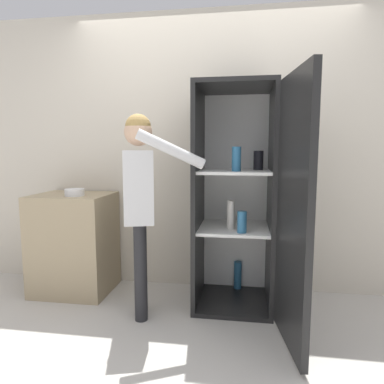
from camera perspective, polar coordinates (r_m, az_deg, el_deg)
name	(u,v)px	position (r m, az deg, el deg)	size (l,w,h in m)	color
ground_plane	(197,339)	(2.59, 0.80, -23.24)	(12.00, 12.00, 0.00)	beige
wall_back	(212,153)	(3.21, 3.28, 6.50)	(7.00, 0.06, 2.55)	beige
refrigerator	(245,200)	(2.76, 8.90, -1.35)	(0.78, 1.27, 1.82)	black
person	(140,189)	(2.63, -8.60, 0.51)	(0.68, 0.49, 1.57)	#262628
counter	(74,243)	(3.36, -19.02, -8.03)	(0.67, 0.55, 0.90)	tan
bowl	(75,192)	(3.16, -18.99, -0.06)	(0.17, 0.17, 0.06)	white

